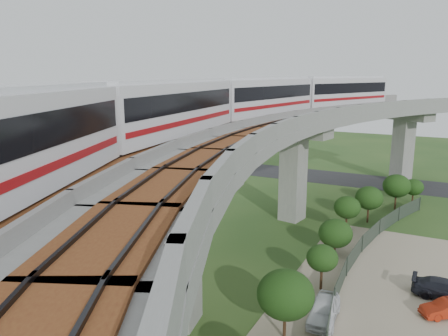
{
  "coord_description": "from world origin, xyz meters",
  "views": [
    {
      "loc": [
        13.76,
        -30.04,
        14.44
      ],
      "look_at": [
        -0.59,
        -1.74,
        7.5
      ],
      "focal_mm": 35.0,
      "sensor_mm": 36.0,
      "label": 1
    }
  ],
  "objects_px": {
    "car_white": "(324,310)",
    "car_red": "(447,308)",
    "metro_train": "(246,102)",
    "car_dark": "(447,290)"
  },
  "relations": [
    {
      "from": "metro_train",
      "to": "car_red",
      "type": "bearing_deg",
      "value": -10.88
    },
    {
      "from": "car_white",
      "to": "car_dark",
      "type": "distance_m",
      "value": 8.94
    },
    {
      "from": "car_white",
      "to": "car_red",
      "type": "bearing_deg",
      "value": 25.55
    },
    {
      "from": "metro_train",
      "to": "car_red",
      "type": "distance_m",
      "value": 18.96
    },
    {
      "from": "car_red",
      "to": "car_white",
      "type": "bearing_deg",
      "value": -95.48
    },
    {
      "from": "car_white",
      "to": "car_red",
      "type": "height_order",
      "value": "car_white"
    },
    {
      "from": "car_white",
      "to": "car_dark",
      "type": "relative_size",
      "value": 0.92
    },
    {
      "from": "metro_train",
      "to": "car_red",
      "type": "height_order",
      "value": "metro_train"
    },
    {
      "from": "car_white",
      "to": "car_red",
      "type": "relative_size",
      "value": 1.26
    },
    {
      "from": "metro_train",
      "to": "car_red",
      "type": "relative_size",
      "value": 19.6
    }
  ]
}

